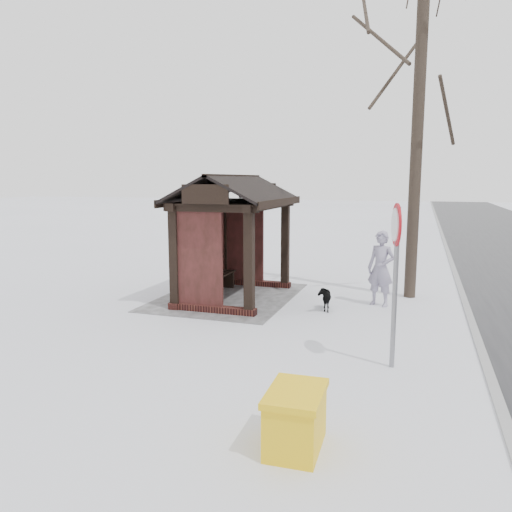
# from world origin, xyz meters

# --- Properties ---
(ground) EXTENTS (120.00, 120.00, 0.00)m
(ground) POSITION_xyz_m (0.00, 0.00, 0.00)
(ground) COLOR silver
(ground) RESTS_ON ground
(kerb) EXTENTS (120.00, 0.15, 0.06)m
(kerb) POSITION_xyz_m (0.00, 5.50, 0.01)
(kerb) COLOR gray
(kerb) RESTS_ON ground
(trampled_patch) EXTENTS (4.20, 3.20, 0.02)m
(trampled_patch) POSITION_xyz_m (0.00, -0.20, 0.01)
(trampled_patch) COLOR gray
(trampled_patch) RESTS_ON ground
(bus_shelter) EXTENTS (3.60, 2.40, 3.09)m
(bus_shelter) POSITION_xyz_m (0.00, -0.16, 2.17)
(bus_shelter) COLOR #381614
(bus_shelter) RESTS_ON ground
(tree_near) EXTENTS (3.42, 3.42, 9.03)m
(tree_near) POSITION_xyz_m (-1.50, 4.20, 6.16)
(tree_near) COLOR black
(tree_near) RESTS_ON ground
(pedestrian) EXTENTS (0.63, 0.76, 1.79)m
(pedestrian) POSITION_xyz_m (-0.35, 3.54, 0.89)
(pedestrian) COLOR #958DA5
(pedestrian) RESTS_ON ground
(dog) EXTENTS (0.76, 0.48, 0.59)m
(dog) POSITION_xyz_m (0.49, 2.36, 0.30)
(dog) COLOR black
(dog) RESTS_ON ground
(grit_bin) EXTENTS (0.90, 0.63, 0.68)m
(grit_bin) POSITION_xyz_m (6.49, 3.17, 0.35)
(grit_bin) COLOR yellow
(grit_bin) RESTS_ON ground
(road_sign) EXTENTS (0.66, 0.19, 2.62)m
(road_sign) POSITION_xyz_m (3.62, 4.04, 1.86)
(road_sign) COLOR slate
(road_sign) RESTS_ON ground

